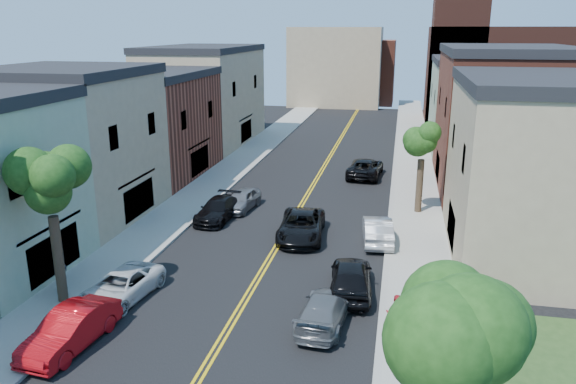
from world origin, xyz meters
The scene contains 27 objects.
sidewalk_left centered at (-7.90, 40.00, 0.07)m, with size 3.20×100.00×0.15m, color gray.
sidewalk_right centered at (7.90, 40.00, 0.07)m, with size 3.20×100.00×0.15m, color gray.
curb_left centered at (-6.15, 40.00, 0.07)m, with size 0.30×100.00×0.15m, color gray.
curb_right centered at (6.15, 40.00, 0.07)m, with size 0.30×100.00×0.15m, color gray.
bldg_left_tan_near centered at (-14.00, 25.00, 4.50)m, with size 9.00×10.00×9.00m, color #998466.
bldg_left_brick centered at (-14.00, 36.00, 4.00)m, with size 9.00×12.00×8.00m, color brown.
bldg_left_tan_far centered at (-14.00, 50.00, 4.75)m, with size 9.00×16.00×9.50m, color #998466.
bldg_right_tan centered at (14.00, 24.00, 4.50)m, with size 9.00×12.00×9.00m, color #998466.
bldg_right_brick centered at (14.00, 38.00, 5.00)m, with size 9.00×14.00×10.00m, color brown.
bldg_right_palegrn centered at (14.00, 52.00, 4.25)m, with size 9.00×12.00×8.50m, color gray.
church centered at (16.33, 67.07, 7.24)m, with size 16.20×14.20×22.60m.
backdrop_left centered at (-4.00, 82.00, 6.00)m, with size 14.00×8.00×12.00m, color #998466.
backdrop_center centered at (0.00, 86.00, 5.00)m, with size 10.00×8.00×10.00m, color brown.
tree_left_mid centered at (-7.88, 14.01, 6.58)m, with size 5.20×5.20×9.29m.
tree_right_corner centered at (7.93, 4.01, 7.31)m, with size 5.80×5.80×10.35m.
tree_right_far centered at (7.92, 30.01, 5.76)m, with size 4.40×4.40×8.03m.
red_sedan centered at (-5.50, 10.86, 0.75)m, with size 1.59×4.56×1.50m, color #AA0B11.
white_pickup centered at (-5.50, 14.85, 0.65)m, with size 2.15×4.67×1.30m, color silver.
grey_car_left centered at (-3.80, 28.48, 0.69)m, with size 1.62×4.03×1.37m, color #5A5D62.
black_car_left centered at (-4.72, 26.18, 0.68)m, with size 1.91×4.71×1.37m, color black.
grey_car_right centered at (3.80, 14.50, 0.65)m, with size 1.83×4.51×1.31m, color #54575B.
black_car_right centered at (4.61, 17.56, 0.80)m, with size 1.89×4.71×1.60m, color black.
silver_car_right centered at (5.50, 24.29, 0.74)m, with size 1.57×4.50×1.48m, color #B4B6BC.
dark_car_right_far centered at (3.80, 38.91, 0.77)m, with size 2.55×5.53×1.54m, color black.
black_suv_lane centered at (1.11, 24.05, 0.76)m, with size 2.52×5.46×1.52m, color black.
pedestrian_left centered at (-8.47, 14.93, 1.03)m, with size 0.64×0.42×1.75m, color #29272F.
pedestrian_right centered at (6.70, 14.17, 0.97)m, with size 0.80×0.62×1.65m, color #AE1A22.
Camera 1 is at (6.45, -5.93, 11.84)m, focal length 34.56 mm.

